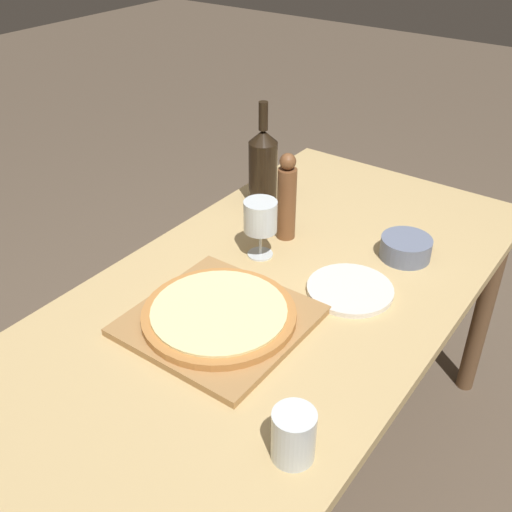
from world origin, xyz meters
TOP-DOWN VIEW (x-y plane):
  - ground_plane at (0.00, 0.00)m, footprint 12.00×12.00m
  - dining_table at (0.00, 0.00)m, footprint 0.83×1.60m
  - cutting_board at (-0.03, -0.21)m, footprint 0.38×0.38m
  - pizza at (-0.03, -0.21)m, footprint 0.36×0.36m
  - wine_bottle at (-0.30, 0.34)m, footprint 0.09×0.09m
  - pepper_mill at (-0.12, 0.21)m, footprint 0.05×0.05m
  - wine_glass at (-0.12, 0.09)m, footprint 0.09×0.09m
  - small_bowl at (0.20, 0.31)m, footprint 0.14×0.14m
  - drinking_tumbler at (0.31, -0.42)m, footprint 0.08×0.08m
  - dinner_plate at (0.16, 0.08)m, footprint 0.22×0.22m

SIDE VIEW (x-z plane):
  - ground_plane at x=0.00m, z-range 0.00..0.00m
  - dining_table at x=0.00m, z-range 0.28..1.02m
  - dinner_plate at x=0.16m, z-range 0.74..0.75m
  - cutting_board at x=-0.03m, z-range 0.74..0.76m
  - small_bowl at x=0.20m, z-range 0.74..0.80m
  - pizza at x=-0.03m, z-range 0.76..0.78m
  - drinking_tumbler at x=0.31m, z-range 0.74..0.84m
  - wine_glass at x=-0.12m, z-range 0.77..0.94m
  - pepper_mill at x=-0.12m, z-range 0.73..0.99m
  - wine_bottle at x=-0.30m, z-range 0.70..1.03m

